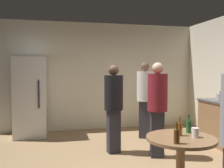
{
  "coord_description": "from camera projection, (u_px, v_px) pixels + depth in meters",
  "views": [
    {
      "loc": [
        -1.02,
        -3.68,
        1.51
      ],
      "look_at": [
        -0.07,
        0.47,
        1.27
      ],
      "focal_mm": 39.96,
      "sensor_mm": 36.0,
      "label": 1
    }
  ],
  "objects": [
    {
      "name": "person_in_white_shirt",
      "position": [
        145.0,
        94.0,
        5.5
      ],
      "size": [
        0.47,
        0.47,
        1.68
      ],
      "rotation": [
        0.0,
        0.0,
        -2.11
      ],
      "color": "#2D2D38",
      "rests_on": "ground_plane"
    },
    {
      "name": "beer_bottle_amber",
      "position": [
        180.0,
        129.0,
        2.94
      ],
      "size": [
        0.06,
        0.06,
        0.23
      ],
      "color": "#8C5919",
      "rests_on": "foreground_table"
    },
    {
      "name": "beer_bottle_brown",
      "position": [
        177.0,
        136.0,
        2.62
      ],
      "size": [
        0.06,
        0.06,
        0.23
      ],
      "color": "#593314",
      "rests_on": "foreground_table"
    },
    {
      "name": "wall_back",
      "position": [
        96.0,
        76.0,
        6.38
      ],
      "size": [
        5.32,
        0.06,
        2.7
      ],
      "primitive_type": "cube",
      "color": "silver",
      "rests_on": "ground_plane"
    },
    {
      "name": "foreground_table",
      "position": [
        181.0,
        146.0,
        2.88
      ],
      "size": [
        0.8,
        0.8,
        0.73
      ],
      "color": "olive",
      "rests_on": "ground_plane"
    },
    {
      "name": "person_in_maroon_shirt",
      "position": [
        157.0,
        102.0,
        4.28
      ],
      "size": [
        0.41,
        0.41,
        1.64
      ],
      "rotation": [
        0.0,
        0.0,
        -1.81
      ],
      "color": "#2D2D38",
      "rests_on": "ground_plane"
    },
    {
      "name": "refrigerator",
      "position": [
        30.0,
        97.0,
        5.63
      ],
      "size": [
        0.7,
        0.68,
        1.8
      ],
      "color": "white",
      "rests_on": "ground_plane"
    },
    {
      "name": "plastic_cup_white",
      "position": [
        195.0,
        133.0,
        2.87
      ],
      "size": [
        0.08,
        0.08,
        0.11
      ],
      "primitive_type": "cylinder",
      "color": "white",
      "rests_on": "foreground_table"
    },
    {
      "name": "beer_bottle_green",
      "position": [
        189.0,
        126.0,
        3.07
      ],
      "size": [
        0.06,
        0.06,
        0.23
      ],
      "color": "#26662D",
      "rests_on": "foreground_table"
    },
    {
      "name": "person_in_black_shirt",
      "position": [
        114.0,
        102.0,
        4.51
      ],
      "size": [
        0.38,
        0.38,
        1.6
      ],
      "rotation": [
        0.0,
        0.0,
        -1.44
      ],
      "color": "#2D2D38",
      "rests_on": "ground_plane"
    },
    {
      "name": "kettle",
      "position": [
        221.0,
        97.0,
        5.03
      ],
      "size": [
        0.24,
        0.17,
        0.18
      ],
      "color": "#B2B2B7",
      "rests_on": "kitchen_counter"
    }
  ]
}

